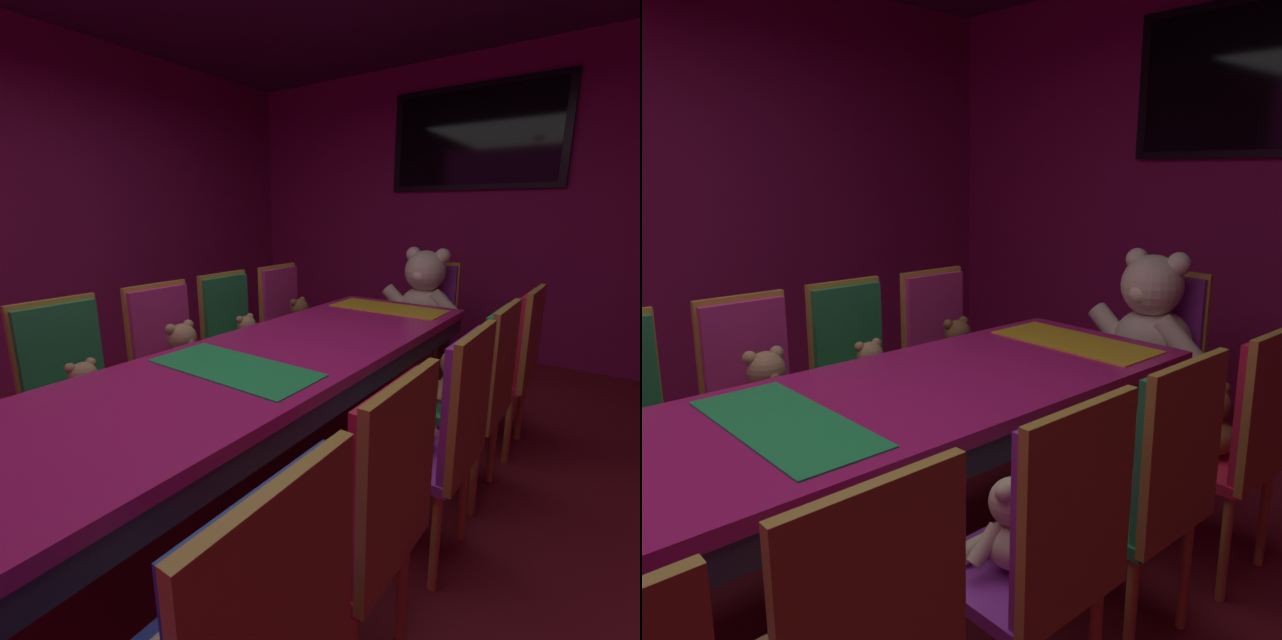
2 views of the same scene
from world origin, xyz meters
TOP-DOWN VIEW (x-y plane):
  - ground_plane at (0.00, 0.00)m, footprint 7.90×7.90m
  - wall_back at (0.00, 3.20)m, footprint 5.20×0.12m
  - banquet_table at (0.00, 0.00)m, footprint 0.90×3.41m
  - chair_left_2 at (-0.84, -0.30)m, footprint 0.42×0.41m
  - teddy_left_2 at (-0.69, -0.30)m, footprint 0.21×0.27m
  - chair_left_3 at (-0.83, 0.26)m, footprint 0.42×0.41m
  - teddy_left_3 at (-0.69, 0.26)m, footprint 0.27×0.35m
  - chair_left_4 at (-0.86, 0.81)m, footprint 0.42×0.41m
  - teddy_left_4 at (-0.72, 0.81)m, footprint 0.21×0.28m
  - chair_left_5 at (-0.84, 1.35)m, footprint 0.42×0.41m
  - teddy_left_5 at (-0.69, 1.35)m, footprint 0.24×0.31m
  - teddy_right_1 at (0.71, -0.78)m, footprint 0.22×0.28m
  - chair_right_2 at (0.83, -0.28)m, footprint 0.42×0.41m
  - teddy_right_2 at (0.68, -0.28)m, footprint 0.24×0.30m
  - chair_right_3 at (0.84, 0.30)m, footprint 0.42×0.41m
  - teddy_right_3 at (0.70, 0.30)m, footprint 0.22×0.28m
  - chair_right_4 at (0.83, 0.81)m, footprint 0.42×0.41m
  - teddy_right_4 at (0.69, 0.81)m, footprint 0.24×0.31m
  - chair_right_5 at (0.86, 1.36)m, footprint 0.42×0.41m
  - teddy_right_5 at (0.71, 1.36)m, footprint 0.23×0.30m
  - throne_chair at (0.00, 2.25)m, footprint 0.41×0.42m
  - king_teddy_bear at (0.00, 2.08)m, footprint 0.69×0.54m
  - wall_tv at (0.00, 3.11)m, footprint 1.59×0.06m

SIDE VIEW (x-z plane):
  - ground_plane at x=0.00m, z-range 0.00..0.00m
  - teddy_left_2 at x=-0.69m, z-range 0.44..0.70m
  - teddy_left_4 at x=-0.72m, z-range 0.44..0.70m
  - teddy_right_1 at x=0.71m, z-range 0.44..0.70m
  - teddy_right_3 at x=0.70m, z-range 0.44..0.70m
  - teddy_right_5 at x=0.71m, z-range 0.44..0.72m
  - teddy_right_2 at x=0.68m, z-range 0.44..0.73m
  - teddy_right_4 at x=0.69m, z-range 0.44..0.73m
  - teddy_left_5 at x=-0.69m, z-range 0.44..0.73m
  - chair_left_2 at x=-0.84m, z-range 0.10..1.09m
  - chair_left_3 at x=-0.83m, z-range 0.10..1.09m
  - chair_left_4 at x=-0.86m, z-range 0.10..1.09m
  - chair_left_5 at x=-0.84m, z-range 0.10..1.09m
  - chair_right_2 at x=0.83m, z-range 0.10..1.09m
  - chair_right_3 at x=0.84m, z-range 0.10..1.09m
  - chair_right_4 at x=0.83m, z-range 0.10..1.09m
  - chair_right_5 at x=0.86m, z-range 0.10..1.09m
  - throne_chair at x=0.00m, z-range 0.10..1.09m
  - teddy_left_3 at x=-0.69m, z-range 0.43..0.76m
  - banquet_table at x=0.00m, z-range 0.28..1.03m
  - king_teddy_bear at x=0.00m, z-range 0.41..1.06m
  - wall_back at x=0.00m, z-range 0.00..2.80m
  - wall_tv at x=0.00m, z-range 1.59..2.51m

